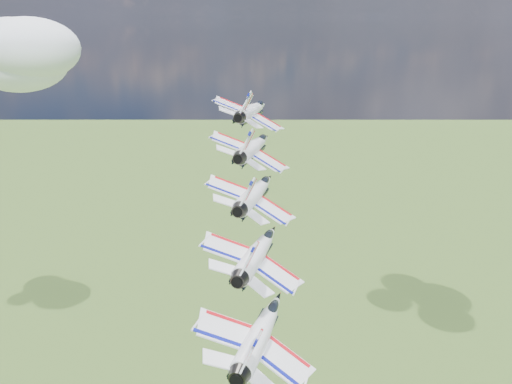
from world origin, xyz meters
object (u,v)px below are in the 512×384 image
Objects in this scene: jet_3 at (258,251)px; jet_1 at (254,146)px; jet_0 at (253,110)px; jet_2 at (256,192)px; jet_4 at (262,330)px.

jet_1 is at bearing 106.63° from jet_3.
jet_0 is at bearing 106.63° from jet_1.
jet_2 is 11.73m from jet_3.
jet_4 is at bearing -73.37° from jet_2.
jet_3 is at bearing -73.37° from jet_0.
jet_1 is 23.45m from jet_3.
jet_4 is at bearing -73.37° from jet_3.
jet_0 reaches higher than jet_1.
jet_2 is 1.00× the size of jet_3.
jet_2 is at bearing 106.63° from jet_4.
jet_2 is at bearing -73.37° from jet_1.
jet_3 is (6.81, -8.82, -3.66)m from jet_2.
jet_0 reaches higher than jet_4.
jet_1 is (6.81, -8.82, -3.66)m from jet_0.
jet_4 is at bearing -73.37° from jet_1.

